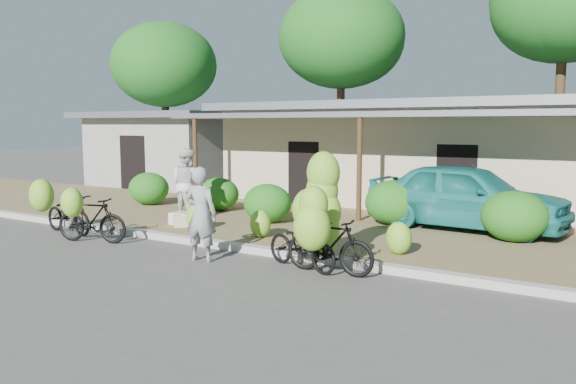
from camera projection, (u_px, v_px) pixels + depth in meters
name	position (u px, v px, depth m)	size (l,w,h in m)	color
ground	(209.00, 279.00, 9.63)	(100.00, 100.00, 0.00)	#4B4946
sidewalk	(340.00, 229.00, 13.84)	(60.00, 6.00, 0.12)	brown
curb	(273.00, 252.00, 11.31)	(60.00, 0.25, 0.15)	#A8A399
shop_main	(420.00, 152.00, 18.65)	(13.00, 8.50, 3.35)	#C8B497
shop_grey	(176.00, 148.00, 24.47)	(7.00, 6.00, 3.15)	gray
tree_back_left	(163.00, 63.00, 27.19)	(5.19, 5.07, 7.52)	#43331B
tree_far_center	(339.00, 36.00, 25.41)	(5.76, 5.68, 8.79)	#43331B
tree_center_right	(560.00, 3.00, 21.06)	(5.43, 5.33, 9.19)	#43331B
hedge_0	(149.00, 189.00, 17.66)	(1.31, 1.18, 1.02)	#1B5914
hedge_1	(219.00, 194.00, 16.46)	(1.25, 1.12, 0.97)	#1B5914
hedge_2	(267.00, 203.00, 14.43)	(1.28, 1.16, 1.00)	#1B5914
hedge_3	(394.00, 203.00, 14.06)	(1.46, 1.31, 1.14)	#1B5914
hedge_4	(514.00, 216.00, 12.08)	(1.41, 1.27, 1.10)	#1B5914
bike_far_left	(63.00, 211.00, 13.49)	(1.86, 1.32, 1.38)	black
bike_left	(89.00, 217.00, 12.46)	(1.81, 1.32, 1.31)	black
bike_center	(313.00, 221.00, 10.41)	(1.80, 1.38, 2.14)	black
bike_right	(324.00, 237.00, 9.71)	(1.71, 1.18, 1.63)	black
loose_banana_a	(196.00, 217.00, 13.47)	(0.50, 0.42, 0.62)	#82B72D
loose_banana_b	(260.00, 224.00, 12.55)	(0.50, 0.42, 0.62)	#82B72D
loose_banana_c	(399.00, 238.00, 10.90)	(0.51, 0.44, 0.64)	#82B72D
sack_near	(186.00, 219.00, 14.11)	(0.85, 0.40, 0.30)	beige
sack_far	(181.00, 219.00, 14.11)	(0.75, 0.38, 0.28)	beige
vendor	(201.00, 214.00, 10.79)	(0.67, 0.44, 1.84)	gray
bystander	(187.00, 184.00, 14.88)	(0.92, 0.72, 1.89)	silver
teal_van	(466.00, 196.00, 13.49)	(1.90, 4.73, 1.61)	#1B7974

